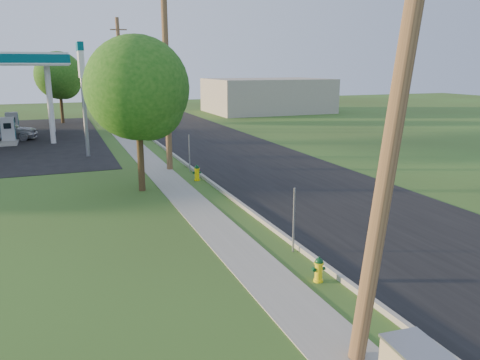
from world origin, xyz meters
The scene contains 20 objects.
ground_plane centered at (0.00, 0.00, 0.00)m, with size 140.00×140.00×0.00m, color #384A1E.
road centered at (4.50, 10.00, 0.01)m, with size 8.00×120.00×0.02m, color black.
curb centered at (0.50, 10.00, 0.07)m, with size 0.15×120.00×0.15m, color gray.
sidewalk centered at (-1.25, 10.00, 0.01)m, with size 1.50×120.00×0.03m, color gray.
utility_pole_near centered at (-0.60, -1.00, 4.80)m, with size 1.40×0.32×9.48m.
utility_pole_mid centered at (-0.60, 17.00, 4.95)m, with size 1.40×0.32×9.80m.
utility_pole_far centered at (-0.60, 35.00, 4.80)m, with size 1.40×0.32×9.50m.
sign_post_near centered at (0.25, 4.20, 1.00)m, with size 0.05×0.04×2.00m, color gray.
sign_post_mid centered at (0.25, 16.00, 1.00)m, with size 0.05×0.04×2.00m, color gray.
sign_post_far centered at (0.25, 28.20, 1.00)m, with size 0.05×0.04×2.00m, color gray.
fuel_pump_ne centered at (-9.50, 30.00, 0.72)m, with size 1.20×3.20×1.90m.
fuel_pump_se centered at (-9.50, 34.00, 0.72)m, with size 1.20×3.20×1.90m.
price_pylon centered at (-4.50, 22.50, 5.43)m, with size 0.34×2.04×6.85m.
distant_building centered at (18.00, 45.00, 2.00)m, with size 14.00×10.00×4.00m, color gray.
tree_verge centered at (-2.68, 13.01, 4.39)m, with size 4.50×4.50×6.82m.
tree_lot centered at (-5.52, 41.68, 4.43)m, with size 4.54×4.54×6.88m.
hydrant_near centered at (-0.07, 2.16, 0.34)m, with size 0.36×0.32×0.69m.
hydrant_mid centered at (0.08, 14.04, 0.39)m, with size 0.41×0.36×0.79m.
hydrant_far centered at (0.16, 28.42, 0.32)m, with size 0.34×0.31×0.66m.
car_silver centered at (-9.91, 31.66, 0.79)m, with size 1.86×4.62×1.58m, color #A8AAAE.
Camera 1 is at (-6.07, -7.58, 5.48)m, focal length 35.00 mm.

